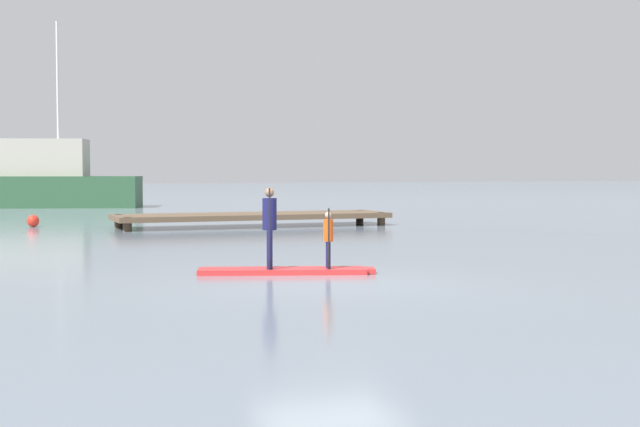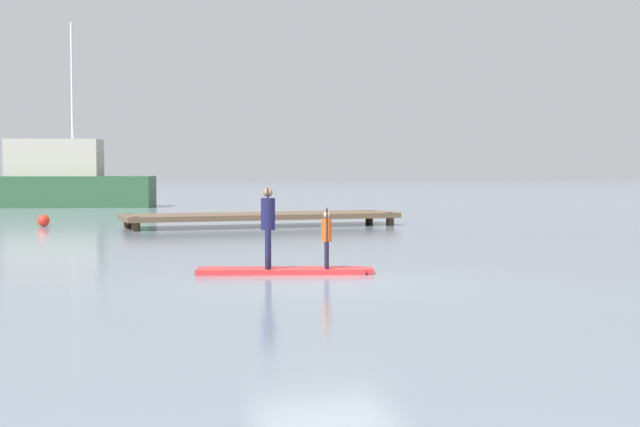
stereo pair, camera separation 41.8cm
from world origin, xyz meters
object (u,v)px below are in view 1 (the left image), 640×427
object	(u,v)px
paddleboard_near	(286,271)
mooring_buoy_mid	(33,221)
paddler_adult	(270,222)
fishing_boat_white_large	(26,183)
paddler_child_solo	(328,237)

from	to	relation	value
paddleboard_near	mooring_buoy_mid	xyz separation A→B (m)	(-3.66, 16.38, 0.16)
paddler_adult	mooring_buoy_mid	bearing A→B (deg)	101.66
paddler_adult	fishing_boat_white_large	xyz separation A→B (m)	(-2.75, 33.58, 0.30)
paddler_adult	mooring_buoy_mid	size ratio (longest dim) A/B	3.65
paddleboard_near	fishing_boat_white_large	xyz separation A→B (m)	(-3.04, 33.67, 1.22)
paddler_adult	fishing_boat_white_large	distance (m)	33.69
mooring_buoy_mid	paddleboard_near	bearing A→B (deg)	-77.41
fishing_boat_white_large	paddleboard_near	bearing A→B (deg)	-84.83
paddler_child_solo	mooring_buoy_mid	xyz separation A→B (m)	(-4.41, 16.64, -0.49)
fishing_boat_white_large	mooring_buoy_mid	bearing A→B (deg)	-92.04
paddler_child_solo	paddler_adult	bearing A→B (deg)	161.78
paddler_child_solo	mooring_buoy_mid	size ratio (longest dim) A/B	2.74
paddler_adult	mooring_buoy_mid	distance (m)	16.65
paddler_adult	paddleboard_near	bearing A→B (deg)	-16.65
paddler_adult	fishing_boat_white_large	size ratio (longest dim) A/B	0.12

